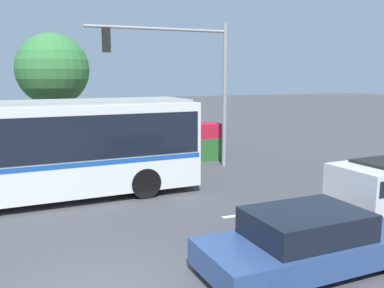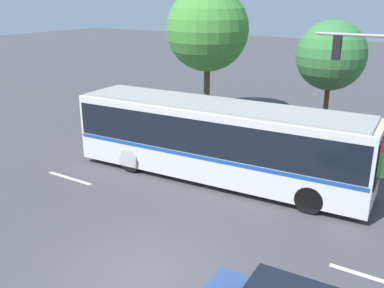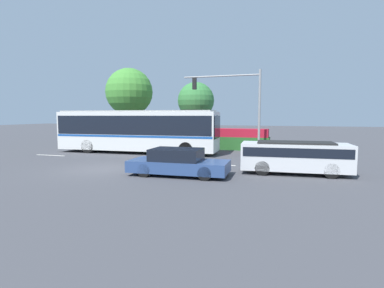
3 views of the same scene
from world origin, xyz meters
name	(u,v)px [view 2 (image 2 of 3)]	position (x,y,z in m)	size (l,w,h in m)	color
ground_plane	(145,275)	(0.00, 0.00, 0.00)	(140.00, 140.00, 0.00)	#444449
city_bus	(217,137)	(-1.53, 6.71, 1.80)	(12.22, 3.16, 3.16)	silver
flowering_hedge	(341,146)	(2.35, 11.10, 0.84)	(10.97, 1.32, 1.71)	#286028
street_tree_left	(208,30)	(-6.84, 14.97, 5.25)	(4.91, 4.91, 7.72)	brown
street_tree_centre	(331,56)	(0.49, 14.99, 4.24)	(3.57, 3.57, 6.04)	brown
lane_stripe_near	(70,178)	(-6.66, 3.48, 0.01)	(2.40, 0.16, 0.01)	silver
lane_stripe_mid	(375,279)	(5.29, 3.12, 0.01)	(2.40, 0.16, 0.01)	silver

